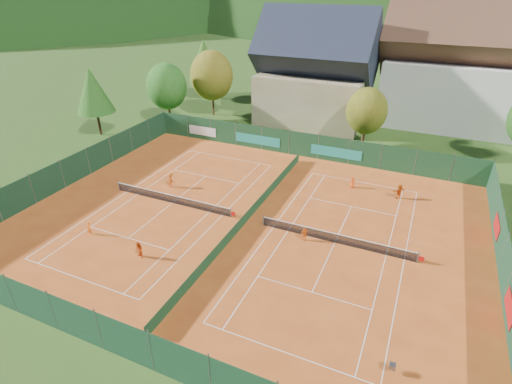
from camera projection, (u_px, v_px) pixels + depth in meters
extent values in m
plane|color=#294A17|center=(247.00, 222.00, 35.72)|extent=(600.00, 600.00, 0.00)
cube|color=#BB4F1B|center=(247.00, 221.00, 35.71)|extent=(40.00, 32.00, 0.01)
cube|color=white|center=(229.00, 158.00, 48.10)|extent=(10.97, 0.06, 0.00)
cube|color=white|center=(78.00, 278.00, 29.03)|extent=(10.97, 0.06, 0.00)
cube|color=white|center=(127.00, 192.00, 40.52)|extent=(0.06, 23.77, 0.00)
cube|color=white|center=(222.00, 215.00, 36.61)|extent=(0.06, 23.77, 0.00)
cube|color=white|center=(138.00, 195.00, 40.03)|extent=(0.06, 23.77, 0.00)
cube|color=white|center=(209.00, 212.00, 37.10)|extent=(0.06, 23.77, 0.00)
cube|color=white|center=(206.00, 176.00, 43.70)|extent=(8.23, 0.06, 0.00)
cube|color=white|center=(128.00, 238.00, 33.43)|extent=(8.23, 0.06, 0.00)
cube|color=white|center=(172.00, 203.00, 38.56)|extent=(0.06, 12.80, 0.00)
cube|color=white|center=(362.00, 182.00, 42.39)|extent=(10.97, 0.06, 0.00)
cube|color=white|center=(284.00, 352.00, 23.32)|extent=(10.97, 0.06, 0.00)
cube|color=white|center=(273.00, 228.00, 34.81)|extent=(0.06, 23.77, 0.00)
cube|color=white|center=(404.00, 260.00, 30.90)|extent=(0.06, 23.77, 0.00)
cube|color=white|center=(288.00, 231.00, 34.32)|extent=(0.06, 23.77, 0.00)
cube|color=white|center=(386.00, 255.00, 31.38)|extent=(0.06, 23.77, 0.00)
cube|color=white|center=(351.00, 206.00, 37.99)|extent=(8.23, 0.06, 0.00)
cube|color=white|center=(312.00, 292.00, 27.72)|extent=(8.23, 0.06, 0.00)
cube|color=white|center=(335.00, 243.00, 32.85)|extent=(0.06, 12.80, 0.00)
cylinder|color=#59595B|center=(119.00, 186.00, 40.61)|extent=(0.10, 0.10, 1.02)
cylinder|color=#59595B|center=(231.00, 213.00, 36.04)|extent=(0.10, 0.10, 1.02)
cube|color=black|center=(172.00, 199.00, 38.35)|extent=(12.80, 0.02, 0.86)
cube|color=white|center=(171.00, 195.00, 38.14)|extent=(12.80, 0.04, 0.06)
cube|color=red|center=(233.00, 214.00, 35.98)|extent=(0.40, 0.04, 0.40)
cylinder|color=#59595B|center=(263.00, 220.00, 34.90)|extent=(0.10, 0.10, 1.02)
cylinder|color=#59595B|center=(418.00, 257.00, 30.33)|extent=(0.10, 0.10, 1.02)
cube|color=black|center=(335.00, 238.00, 32.64)|extent=(12.80, 0.02, 0.86)
cube|color=white|center=(336.00, 234.00, 32.43)|extent=(12.80, 0.04, 0.06)
cube|color=red|center=(421.00, 259.00, 30.27)|extent=(0.40, 0.04, 0.40)
cube|color=#163D22|center=(247.00, 217.00, 35.47)|extent=(0.03, 28.80, 1.00)
cube|color=#14381E|center=(303.00, 145.00, 47.83)|extent=(40.00, 0.04, 3.00)
cube|color=teal|center=(257.00, 140.00, 50.07)|extent=(6.00, 0.03, 1.20)
cube|color=teal|center=(336.00, 153.00, 46.50)|extent=(6.00, 0.03, 1.20)
cube|color=silver|center=(202.00, 131.00, 52.93)|extent=(4.00, 0.03, 1.20)
cube|color=#143721|center=(125.00, 341.00, 22.16)|extent=(40.00, 0.04, 3.00)
cube|color=#12331F|center=(76.00, 168.00, 42.14)|extent=(0.04, 32.00, 3.00)
cube|color=#143721|center=(506.00, 266.00, 27.86)|extent=(0.04, 32.00, 3.00)
cube|color=#B21414|center=(509.00, 308.00, 24.81)|extent=(0.03, 3.00, 1.20)
cube|color=#B21414|center=(497.00, 226.00, 32.84)|extent=(0.03, 3.00, 1.20)
cube|color=tan|center=(314.00, 97.00, 59.18)|extent=(15.00, 12.00, 7.00)
cube|color=#1E2333|center=(317.00, 51.00, 56.07)|extent=(16.20, 12.00, 12.00)
cube|color=silver|center=(456.00, 94.00, 56.73)|extent=(20.00, 11.00, 9.00)
cube|color=brown|center=(469.00, 40.00, 53.27)|extent=(21.60, 11.00, 11.00)
cylinder|color=#4D2F1B|center=(170.00, 114.00, 58.94)|extent=(0.36, 0.36, 2.80)
ellipsoid|color=#23621C|center=(167.00, 86.00, 57.03)|extent=(5.72, 5.72, 6.58)
cylinder|color=#4B2F1A|center=(213.00, 105.00, 62.25)|extent=(0.36, 0.36, 3.15)
ellipsoid|color=olive|center=(212.00, 76.00, 60.09)|extent=(6.44, 6.44, 7.40)
cylinder|color=#422717|center=(206.00, 88.00, 70.72)|extent=(0.36, 0.36, 3.50)
cone|color=#2E5F1B|center=(204.00, 59.00, 68.33)|extent=(5.60, 5.60, 6.50)
cylinder|color=#4D2C1B|center=(363.00, 138.00, 50.64)|extent=(0.36, 0.36, 2.45)
ellipsoid|color=olive|center=(367.00, 111.00, 48.96)|extent=(5.01, 5.01, 5.76)
cylinder|color=#402617|center=(99.00, 123.00, 54.58)|extent=(0.36, 0.36, 3.15)
cone|color=#235718|center=(93.00, 90.00, 52.43)|extent=(5.04, 5.04, 5.85)
ellipsoid|color=black|center=(433.00, 71.00, 293.11)|extent=(440.00, 440.00, 242.00)
ellipsoid|color=black|center=(46.00, 71.00, 259.69)|extent=(340.00, 340.00, 204.00)
cylinder|color=slate|center=(389.00, 369.00, 21.85)|extent=(0.02, 0.02, 0.80)
cylinder|color=slate|center=(394.00, 371.00, 21.74)|extent=(0.02, 0.02, 0.80)
cylinder|color=slate|center=(389.00, 365.00, 22.09)|extent=(0.02, 0.02, 0.80)
cylinder|color=slate|center=(395.00, 367.00, 21.98)|extent=(0.02, 0.02, 0.80)
cube|color=slate|center=(392.00, 366.00, 21.85)|extent=(0.34, 0.34, 0.30)
ellipsoid|color=#CCD833|center=(392.00, 366.00, 21.83)|extent=(0.28, 0.28, 0.16)
sphere|color=#CCD833|center=(146.00, 223.00, 35.38)|extent=(0.07, 0.07, 0.07)
sphere|color=#CCD833|center=(255.00, 292.00, 27.67)|extent=(0.07, 0.07, 0.07)
sphere|color=#CCD833|center=(264.00, 211.00, 37.24)|extent=(0.07, 0.07, 0.07)
imported|color=orange|center=(89.00, 229.00, 33.61)|extent=(0.44, 0.29, 1.21)
imported|color=#DD4F13|center=(139.00, 250.00, 30.77)|extent=(0.86, 0.77, 1.46)
imported|color=#D15212|center=(171.00, 180.00, 41.14)|extent=(1.07, 0.68, 1.57)
imported|color=orange|center=(304.00, 234.00, 32.83)|extent=(0.74, 0.78, 1.30)
imported|color=#F44E15|center=(352.00, 182.00, 41.10)|extent=(0.64, 0.45, 1.23)
imported|color=#CA5311|center=(399.00, 191.00, 39.04)|extent=(1.40, 1.26, 1.55)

